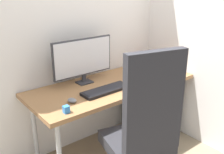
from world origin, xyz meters
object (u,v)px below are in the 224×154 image
at_px(keyboard, 106,90).
at_px(mouse, 72,100).
at_px(office_chair, 144,128).
at_px(coffee_mug, 144,62).
at_px(monitor, 83,58).
at_px(filing_cabinet, 152,108).
at_px(pen_holder, 136,68).
at_px(notebook, 146,81).
at_px(desk_clamp_accessory, 66,109).

height_order(keyboard, mouse, mouse).
bearing_deg(office_chair, coffee_mug, 44.96).
relative_size(keyboard, coffee_mug, 3.92).
height_order(monitor, keyboard, monitor).
relative_size(filing_cabinet, monitor, 0.94).
xyz_separation_m(pen_holder, notebook, (-0.11, -0.27, -0.04)).
bearing_deg(notebook, keyboard, 159.78).
bearing_deg(mouse, notebook, -10.58).
bearing_deg(coffee_mug, monitor, -179.88).
bearing_deg(office_chair, notebook, 43.46).
distance_m(filing_cabinet, coffee_mug, 0.54).
bearing_deg(desk_clamp_accessory, keyboard, 15.90).
relative_size(filing_cabinet, coffee_mug, 4.98).
height_order(filing_cabinet, pen_holder, pen_holder).
bearing_deg(keyboard, coffee_mug, 21.34).
relative_size(notebook, coffee_mug, 1.63).
distance_m(office_chair, coffee_mug, 1.23).
bearing_deg(coffee_mug, mouse, -164.60).
height_order(pen_holder, coffee_mug, pen_holder).
bearing_deg(notebook, monitor, 129.95).
relative_size(keyboard, desk_clamp_accessory, 8.38).
bearing_deg(office_chair, keyboard, 84.32).
relative_size(filing_cabinet, pen_holder, 3.77).
distance_m(keyboard, coffee_mug, 0.87).
bearing_deg(mouse, coffee_mug, 8.19).
distance_m(filing_cabinet, notebook, 0.58).
xyz_separation_m(pen_holder, desk_clamp_accessory, (-1.07, -0.35, -0.02)).
distance_m(pen_holder, desk_clamp_accessory, 1.12).
xyz_separation_m(filing_cabinet, desk_clamp_accessory, (-1.25, -0.26, 0.48)).
bearing_deg(desk_clamp_accessory, office_chair, -43.43).
height_order(filing_cabinet, mouse, mouse).
relative_size(keyboard, pen_holder, 2.97).
relative_size(monitor, desk_clamp_accessory, 11.33).
xyz_separation_m(notebook, desk_clamp_accessory, (-0.95, -0.09, 0.02)).
relative_size(notebook, desk_clamp_accessory, 3.48).
height_order(mouse, coffee_mug, coffee_mug).
bearing_deg(pen_holder, monitor, 170.66).
relative_size(filing_cabinet, notebook, 3.06).
relative_size(office_chair, pen_holder, 8.04).
distance_m(pen_holder, coffee_mug, 0.25).
xyz_separation_m(office_chair, coffee_mug, (0.87, 0.86, 0.15)).
bearing_deg(notebook, pen_holder, 53.37).
xyz_separation_m(filing_cabinet, keyboard, (-0.76, -0.12, 0.47)).
height_order(pen_holder, desk_clamp_accessory, pen_holder).
bearing_deg(keyboard, notebook, -6.53).
relative_size(pen_holder, coffee_mug, 1.32).
relative_size(mouse, coffee_mug, 0.73).
distance_m(keyboard, notebook, 0.47).
height_order(office_chair, keyboard, office_chair).
relative_size(office_chair, keyboard, 2.70).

